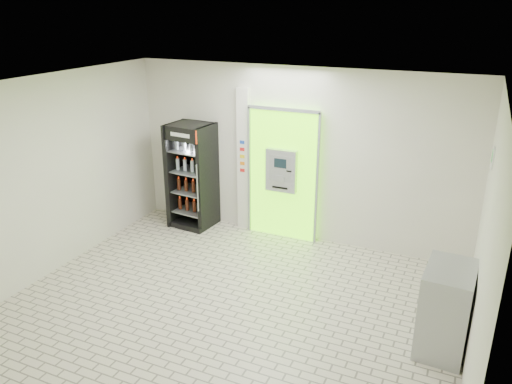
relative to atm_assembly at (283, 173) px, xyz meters
The scene contains 7 objects.
ground 2.69m from the atm_assembly, 85.26° to the right, with size 6.00×6.00×0.00m, color #C1B4A0.
room_shell 2.51m from the atm_assembly, 85.26° to the right, with size 6.00×6.00×6.00m.
atm_assembly is the anchor object (origin of this frame).
pillar 0.79m from the atm_assembly, behind, with size 0.22×0.11×2.60m.
beverage_cooler 1.73m from the atm_assembly, behind, with size 0.79×0.73×1.94m.
steel_cabinet 3.70m from the atm_assembly, 36.91° to the right, with size 0.59×0.84×1.09m.
exit_sign 3.48m from the atm_assembly, 17.65° to the right, with size 0.02×0.22×0.26m.
Camera 1 is at (2.73, -5.28, 3.92)m, focal length 35.00 mm.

